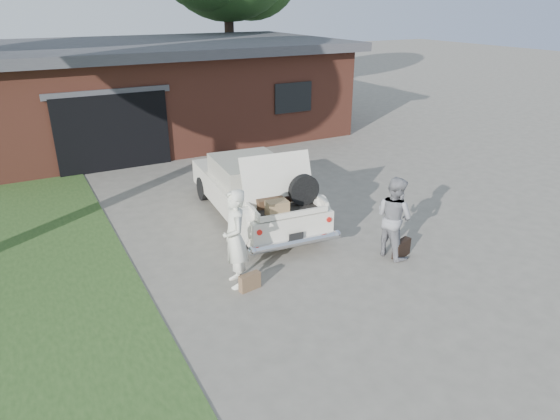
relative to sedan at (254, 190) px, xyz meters
name	(u,v)px	position (x,y,z in m)	size (l,w,h in m)	color
ground	(296,277)	(-0.53, -2.82, -0.67)	(90.00, 90.00, 0.00)	gray
house	(161,89)	(0.45, 8.65, 1.00)	(12.80, 7.80, 3.30)	brown
sedan	(254,190)	(0.00, 0.00, 0.00)	(2.13, 4.69, 1.84)	white
woman_left	(235,239)	(-1.57, -2.52, 0.21)	(0.64, 0.42, 1.77)	white
woman_right	(394,217)	(1.55, -2.96, 0.14)	(0.78, 0.61, 1.61)	gray
suitcase_left	(250,282)	(-1.44, -2.80, -0.52)	(0.39, 0.12, 0.30)	brown
suitcase_right	(401,248)	(1.68, -3.11, -0.50)	(0.45, 0.14, 0.34)	black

